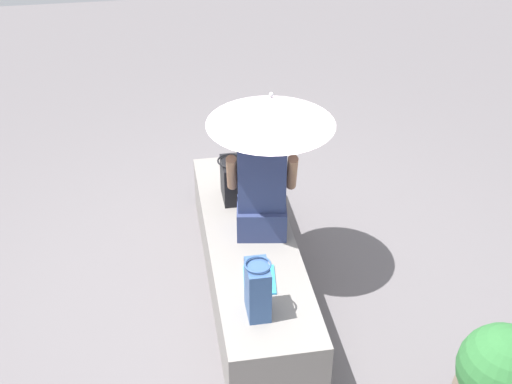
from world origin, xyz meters
TOP-DOWN VIEW (x-y plane):
  - ground_plane at (0.00, 0.00)m, footprint 14.00×14.00m
  - stone_bench at (0.00, 0.00)m, footprint 2.24×0.60m
  - person_seated at (-0.05, 0.09)m, footprint 0.33×0.50m
  - parasol at (-0.13, 0.16)m, footprint 0.85×0.85m
  - handbag_black at (-0.50, -0.06)m, footprint 0.27×0.20m
  - tote_bag_canvas at (0.75, -0.07)m, footprint 0.21×0.16m
  - magazine at (0.47, -0.02)m, footprint 0.30×0.23m

SIDE VIEW (x-z plane):
  - ground_plane at x=0.00m, z-range 0.00..0.00m
  - stone_bench at x=0.00m, z-range 0.00..0.46m
  - magazine at x=0.47m, z-range 0.46..0.47m
  - handbag_black at x=-0.50m, z-range 0.46..0.79m
  - tote_bag_canvas at x=0.75m, z-range 0.46..0.83m
  - person_seated at x=-0.05m, z-range 0.40..1.30m
  - parasol at x=-0.13m, z-range 0.84..1.86m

